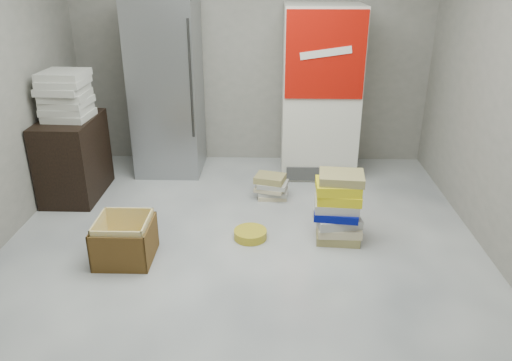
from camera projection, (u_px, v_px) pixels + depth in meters
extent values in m
plane|color=silver|center=(239.00, 275.00, 3.78)|extent=(5.00, 5.00, 0.00)
cube|color=gray|center=(251.00, 39.00, 5.51)|extent=(4.00, 0.04, 2.80)
cube|color=#96989D|center=(167.00, 87.00, 5.38)|extent=(0.70, 0.70, 1.90)
cylinder|color=#333333|center=(191.00, 80.00, 4.98)|extent=(0.02, 0.02, 1.19)
cube|color=silver|center=(320.00, 92.00, 5.35)|extent=(0.80, 0.70, 1.80)
cube|color=#B10F06|center=(326.00, 55.00, 4.84)|extent=(0.78, 0.02, 0.85)
cube|color=white|center=(326.00, 53.00, 4.81)|extent=(0.50, 0.01, 0.14)
cube|color=#3F3F3F|center=(319.00, 174.00, 5.34)|extent=(0.70, 0.02, 0.15)
cube|color=black|center=(74.00, 158.00, 4.95)|extent=(0.50, 0.80, 0.80)
cube|color=beige|center=(69.00, 115.00, 4.78)|extent=(0.42, 0.42, 0.06)
cube|color=beige|center=(67.00, 109.00, 4.76)|extent=(0.40, 0.40, 0.06)
cube|color=beige|center=(67.00, 102.00, 4.74)|extent=(0.42, 0.42, 0.06)
cube|color=beige|center=(66.00, 95.00, 4.71)|extent=(0.41, 0.41, 0.06)
cube|color=beige|center=(62.00, 89.00, 4.66)|extent=(0.42, 0.42, 0.06)
cube|color=beige|center=(64.00, 82.00, 4.64)|extent=(0.41, 0.41, 0.06)
cube|color=beige|center=(63.00, 75.00, 4.63)|extent=(0.42, 0.42, 0.06)
cube|color=#988C52|center=(338.00, 235.00, 4.26)|extent=(0.38, 0.31, 0.08)
cube|color=beige|center=(339.00, 228.00, 4.23)|extent=(0.37, 0.29, 0.07)
cube|color=#B1AFA8|center=(337.00, 220.00, 4.21)|extent=(0.40, 0.34, 0.08)
cube|color=navy|center=(336.00, 213.00, 4.17)|extent=(0.39, 0.33, 0.07)
cube|color=#B1AFA8|center=(337.00, 204.00, 4.15)|extent=(0.38, 0.31, 0.07)
cube|color=yellow|center=(339.00, 196.00, 4.12)|extent=(0.38, 0.31, 0.08)
cube|color=yellow|center=(338.00, 187.00, 4.09)|extent=(0.37, 0.29, 0.09)
cube|color=#988C52|center=(342.00, 177.00, 4.07)|extent=(0.39, 0.32, 0.07)
cube|color=beige|center=(272.00, 195.00, 5.04)|extent=(0.29, 0.23, 0.04)
cube|color=#B1AFA8|center=(273.00, 191.00, 5.02)|extent=(0.30, 0.24, 0.05)
cube|color=beige|center=(270.00, 188.00, 4.99)|extent=(0.33, 0.29, 0.04)
cube|color=#B1AFA8|center=(273.00, 184.00, 4.96)|extent=(0.32, 0.27, 0.05)
cube|color=#988C52|center=(270.00, 178.00, 4.95)|extent=(0.33, 0.29, 0.07)
cube|color=gold|center=(127.00, 257.00, 4.00)|extent=(0.42, 0.42, 0.01)
cube|color=brown|center=(132.00, 228.00, 4.13)|extent=(0.44, 0.01, 0.31)
cube|color=brown|center=(117.00, 256.00, 3.74)|extent=(0.44, 0.01, 0.31)
cube|color=brown|center=(98.00, 241.00, 3.95)|extent=(0.01, 0.44, 0.31)
cube|color=brown|center=(152.00, 242.00, 3.93)|extent=(0.01, 0.44, 0.31)
cube|color=gold|center=(131.00, 227.00, 4.11)|extent=(0.40, 0.01, 0.35)
cube|color=gold|center=(118.00, 252.00, 3.75)|extent=(0.40, 0.01, 0.35)
cube|color=gold|center=(100.00, 239.00, 3.94)|extent=(0.01, 0.40, 0.35)
cube|color=gold|center=(149.00, 239.00, 3.93)|extent=(0.01, 0.40, 0.35)
cylinder|color=gold|center=(250.00, 234.00, 4.28)|extent=(0.32, 0.32, 0.08)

